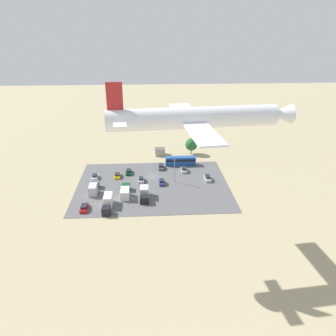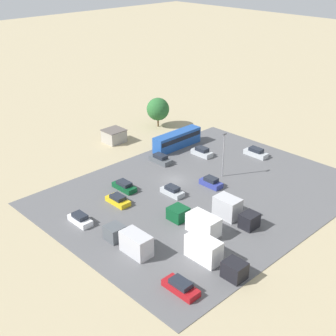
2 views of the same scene
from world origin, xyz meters
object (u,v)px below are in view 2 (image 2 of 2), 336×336
Objects in this scene: parked_car_0 at (211,182)px; parked_truck_0 at (196,221)px; parked_car_8 at (160,159)px; parked_car_5 at (118,200)px; parked_car_3 at (202,152)px; parked_truck_3 at (233,211)px; bus at (177,139)px; parked_car_6 at (172,191)px; parked_car_1 at (256,153)px; parked_car_7 at (80,219)px; shed_building at (114,136)px; parked_car_2 at (181,287)px; parked_car_4 at (124,186)px; parked_truck_2 at (212,255)px; parked_truck_1 at (130,240)px.

parked_truck_0 is at bearing 32.08° from parked_car_0.
parked_car_5 is at bearing 23.01° from parked_car_8.
parked_truck_0 is at bearing -139.64° from parked_car_3.
parked_truck_0 is 1.22× the size of parked_truck_3.
parked_car_6 is at bearing -47.24° from bus.
parked_car_0 is 0.56× the size of parked_truck_3.
parked_car_1 is 38.80m from parked_car_7.
parked_car_0 is at bearing 32.08° from parked_truck_0.
shed_building reaches higher than parked_car_7.
parked_car_2 is 1.05× the size of parked_car_4.
parked_car_3 is 23.83m from parked_car_5.
shed_building is 0.88× the size of parked_car_1.
parked_truck_0 is (-11.24, 12.96, 0.63)m from parked_car_7.
parked_truck_2 is (16.54, 27.35, 0.80)m from parked_car_8.
parked_car_3 reaches higher than parked_car_2.
parked_truck_2 is at bearing -61.14° from parked_truck_1.
bus is 2.49× the size of parked_car_4.
parked_car_8 is at bearing 158.62° from parked_car_3.
shed_building is at bearing 114.58° from parked_car_3.
parked_car_1 is 0.99× the size of parked_car_2.
parked_truck_3 is at bearing -59.18° from parked_car_5.
parked_car_2 is at bearing 47.92° from parked_car_6.
parked_car_0 is 0.46× the size of parked_truck_0.
shed_building reaches higher than parked_car_6.
parked_car_1 is 22.67m from parked_car_6.
parked_truck_3 is at bearing -154.75° from parked_truck_2.
parked_truck_2 reaches higher than parked_car_5.
parked_car_0 is at bearing -39.11° from parked_car_4.
parked_car_4 is at bearing 89.50° from parked_truck_0.
parked_car_0 is 11.06m from parked_truck_3.
shed_building is at bearing 42.79° from parked_car_7.
parked_car_1 is 18.87m from parked_car_8.
parked_car_8 is (0.17, 14.29, -0.61)m from shed_building.
parked_truck_2 is at bearing 58.83° from parked_car_8.
parked_car_3 is 0.48× the size of parked_truck_2.
parked_truck_3 is at bearing 95.53° from parked_car_6.
parked_car_1 is 1.11× the size of parked_car_3.
parked_truck_2 reaches higher than parked_car_6.
parked_truck_1 reaches higher than parked_car_5.
shed_building reaches higher than parked_car_1.
parked_car_2 is at bearing -44.43° from bus.
parked_truck_2 is 1.24× the size of parked_truck_3.
parked_truck_3 reaches higher than parked_truck_1.
parked_car_5 is (15.60, 20.85, -0.70)m from shed_building.
parked_truck_1 is at bearing 164.66° from parked_truck_0.
bus is 30.30m from parked_truck_0.
parked_car_4 is (-11.40, -24.60, -0.01)m from parked_car_2.
parked_car_2 is 40.07m from parked_car_3.
parked_truck_0 is (19.40, 23.28, -0.46)m from bus.
parked_car_8 is 23.46m from parked_truck_0.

